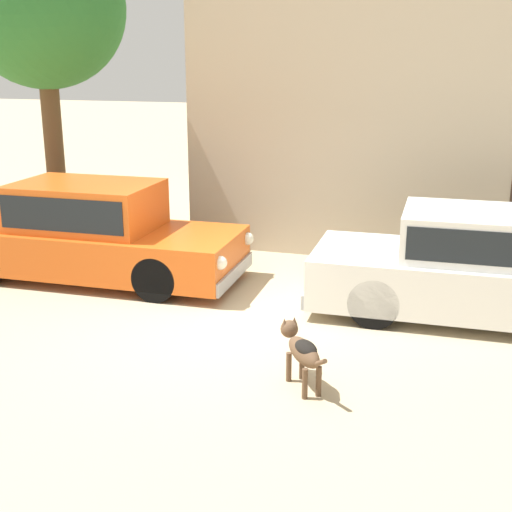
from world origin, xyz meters
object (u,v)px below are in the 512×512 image
(parked_sedan_nearest, at_px, (90,232))
(parked_sedan_second, at_px, (484,266))
(stray_dog_spotted, at_px, (302,349))
(acacia_tree_left, at_px, (42,10))

(parked_sedan_nearest, height_order, parked_sedan_second, parked_sedan_nearest)
(parked_sedan_nearest, distance_m, parked_sedan_second, 5.83)
(parked_sedan_nearest, distance_m, stray_dog_spotted, 4.80)
(stray_dog_spotted, height_order, acacia_tree_left, acacia_tree_left)
(parked_sedan_nearest, xyz_separation_m, stray_dog_spotted, (3.99, -2.65, -0.31))
(stray_dog_spotted, relative_size, acacia_tree_left, 0.16)
(parked_sedan_nearest, relative_size, acacia_tree_left, 0.87)
(parked_sedan_nearest, xyz_separation_m, acacia_tree_left, (-1.70, 1.82, 3.38))
(parked_sedan_nearest, xyz_separation_m, parked_sedan_second, (5.83, -0.03, -0.03))
(parked_sedan_second, relative_size, acacia_tree_left, 0.84)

